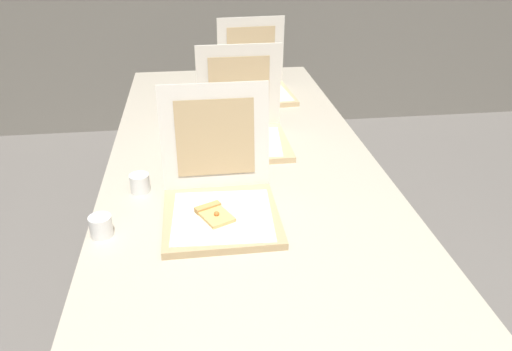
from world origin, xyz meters
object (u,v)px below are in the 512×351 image
table (244,176)px  pizza_box_middle (243,130)px  pizza_box_back (256,85)px  pizza_box_front (220,199)px  cup_white_near_left (101,226)px  cup_white_near_center (140,183)px  cup_white_far (174,124)px

table → pizza_box_middle: size_ratio=6.98×
pizza_box_back → pizza_box_front: bearing=-107.0°
pizza_box_front → pizza_box_middle: (0.12, 0.51, 0.00)m
pizza_box_front → cup_white_near_left: 0.34m
cup_white_near_left → table: bearing=40.6°
pizza_box_middle → cup_white_near_center: bearing=-138.0°
table → pizza_box_back: 0.79m
pizza_box_back → cup_white_far: (-0.39, -0.41, -0.02)m
pizza_box_middle → cup_white_near_left: size_ratio=5.66×
pizza_box_back → cup_white_far: size_ratio=5.74×
pizza_box_middle → cup_white_near_left: (-0.46, -0.58, -0.02)m
cup_white_near_left → pizza_box_middle: bearing=51.7°
pizza_box_back → cup_white_near_left: size_ratio=5.74×
pizza_box_front → table: bearing=70.9°
cup_white_near_left → cup_white_near_center: size_ratio=1.00×
pizza_box_middle → cup_white_near_center: (-0.37, -0.34, -0.02)m
cup_white_near_left → cup_white_near_center: 0.25m
table → pizza_box_front: pizza_box_front is taller
table → cup_white_near_center: (-0.35, -0.14, 0.07)m
pizza_box_front → pizza_box_middle: size_ratio=1.04×
cup_white_near_left → pizza_box_front: bearing=12.0°
pizza_box_middle → cup_white_far: (-0.27, 0.16, -0.02)m
pizza_box_front → pizza_box_back: same height
cup_white_near_center → cup_white_far: (0.10, 0.50, 0.00)m
cup_white_near_center → cup_white_far: bearing=78.7°
cup_white_near_center → pizza_box_front: bearing=-34.0°
pizza_box_middle → table: bearing=-96.3°
cup_white_near_center → cup_white_far: 0.51m
table → cup_white_near_center: bearing=-158.6°
table → pizza_box_front: size_ratio=6.69×
pizza_box_middle → cup_white_near_center: pizza_box_middle is taller
table → cup_white_near_left: (-0.44, -0.37, 0.07)m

